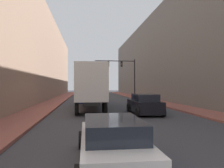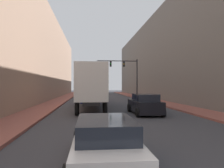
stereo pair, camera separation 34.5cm
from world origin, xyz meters
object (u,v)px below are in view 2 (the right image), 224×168
at_px(sedan_car, 105,142).
at_px(traffic_signal_gantry, 128,72).
at_px(semi_truck, 91,86).
at_px(suv_car, 145,104).

distance_m(sedan_car, traffic_signal_gantry, 30.23).
xyz_separation_m(semi_truck, suv_car, (4.35, -5.69, -1.53)).
bearing_deg(suv_car, semi_truck, 127.42).
distance_m(semi_truck, sedan_car, 16.71).
bearing_deg(traffic_signal_gantry, suv_car, -95.84).
height_order(semi_truck, suv_car, semi_truck).
height_order(semi_truck, traffic_signal_gantry, traffic_signal_gantry).
height_order(suv_car, traffic_signal_gantry, traffic_signal_gantry).
relative_size(sedan_car, traffic_signal_gantry, 0.70).
height_order(sedan_car, suv_car, suv_car).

